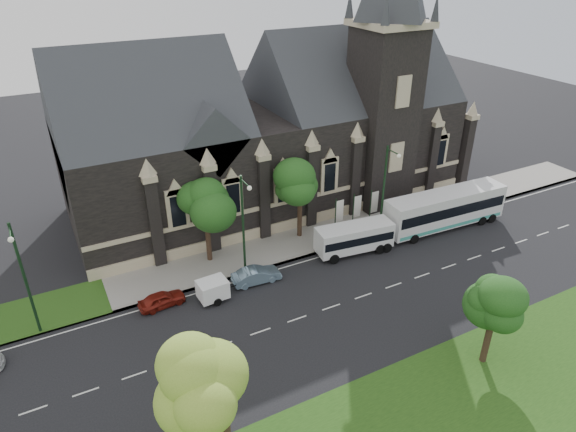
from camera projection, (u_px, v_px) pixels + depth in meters
ground at (331, 307)px, 38.88m from camera, size 160.00×160.00×0.00m
sidewalk at (276, 248)px, 46.25m from camera, size 80.00×5.00×0.15m
museum at (279, 126)px, 51.75m from camera, size 40.00×17.70×29.90m
tree_park_near at (225, 375)px, 24.18m from camera, size 4.42×4.42×8.56m
tree_park_east at (496, 303)px, 31.96m from camera, size 3.40×3.40×6.28m
tree_walk_right at (301, 179)px, 45.80m from camera, size 4.08×4.08×7.80m
tree_walk_left at (207, 201)px, 42.14m from camera, size 3.91×3.91×7.64m
street_lamp_near at (385, 187)px, 46.09m from camera, size 0.36×1.88×9.00m
street_lamp_mid at (244, 221)px, 40.35m from camera, size 0.36×1.88×9.00m
street_lamp_far at (24, 275)px, 33.80m from camera, size 0.36×1.88×9.00m
banner_flag_left at (338, 213)px, 47.35m from camera, size 0.90×0.10×4.00m
banner_flag_center at (356, 209)px, 48.17m from camera, size 0.90×0.10×4.00m
banner_flag_right at (373, 204)px, 48.99m from camera, size 0.90×0.10×4.00m
tour_coach at (445, 209)px, 48.98m from camera, size 12.85×3.42×3.71m
shuttle_bus at (355, 237)px, 45.15m from camera, size 7.21×3.21×2.70m
box_trailer at (213, 289)px, 39.26m from camera, size 3.29×1.94×1.74m
sedan at (256, 275)px, 41.48m from camera, size 4.12×1.66×1.33m
car_far_red at (162, 299)px, 38.75m from camera, size 3.67×1.72×1.22m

